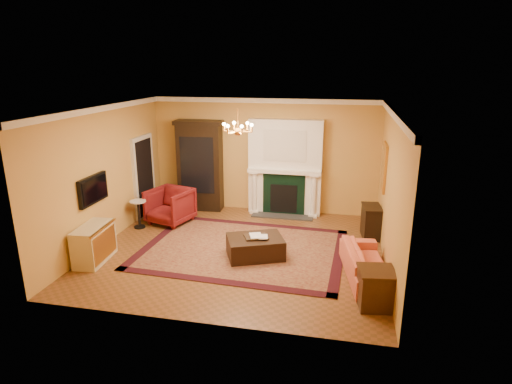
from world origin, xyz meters
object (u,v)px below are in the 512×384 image
(end_table, at_px, (376,289))
(console_table, at_px, (371,222))
(pedestal_table, at_px, (139,212))
(china_cabinet, at_px, (200,167))
(commode, at_px, (94,244))
(coral_sofa, at_px, (367,259))
(wingback_armchair, at_px, (170,204))
(leather_ottoman, at_px, (255,247))

(end_table, xyz_separation_m, console_table, (0.06, 3.03, 0.05))
(pedestal_table, distance_m, console_table, 5.51)
(china_cabinet, relative_size, end_table, 3.73)
(commode, bearing_deg, pedestal_table, 84.41)
(coral_sofa, relative_size, end_table, 3.04)
(wingback_armchair, height_order, pedestal_table, wingback_armchair)
(china_cabinet, height_order, wingback_armchair, china_cabinet)
(pedestal_table, height_order, coral_sofa, coral_sofa)
(wingback_armchair, distance_m, leather_ottoman, 2.93)
(pedestal_table, bearing_deg, end_table, -24.56)
(wingback_armchair, xyz_separation_m, commode, (-0.64, -2.36, -0.11))
(wingback_armchair, relative_size, end_table, 1.56)
(coral_sofa, relative_size, console_table, 2.64)
(coral_sofa, bearing_deg, leather_ottoman, 69.55)
(china_cabinet, xyz_separation_m, pedestal_table, (-1.01, -1.71, -0.76))
(commode, relative_size, leather_ottoman, 0.90)
(end_table, bearing_deg, wingback_armchair, 148.45)
(commode, bearing_deg, coral_sofa, -0.16)
(commode, relative_size, end_table, 1.61)
(pedestal_table, height_order, console_table, console_table)
(console_table, bearing_deg, china_cabinet, 158.74)
(pedestal_table, relative_size, leather_ottoman, 0.62)
(wingback_armchair, xyz_separation_m, leather_ottoman, (2.49, -1.51, -0.26))
(wingback_armchair, xyz_separation_m, end_table, (4.81, -2.95, -0.18))
(wingback_armchair, bearing_deg, leather_ottoman, -14.71)
(commode, xyz_separation_m, leather_ottoman, (3.14, 0.84, -0.15))
(leather_ottoman, bearing_deg, console_table, 11.13)
(coral_sofa, xyz_separation_m, console_table, (0.16, 2.02, -0.01))
(china_cabinet, distance_m, pedestal_table, 2.13)
(wingback_armchair, xyz_separation_m, coral_sofa, (4.71, -1.93, -0.12))
(china_cabinet, xyz_separation_m, commode, (-1.04, -3.60, -0.79))
(end_table, bearing_deg, pedestal_table, 155.44)
(commode, relative_size, console_table, 1.40)
(commode, bearing_deg, leather_ottoman, 10.36)
(console_table, bearing_deg, wingback_armchair, 174.22)
(commode, distance_m, console_table, 6.03)
(china_cabinet, relative_size, coral_sofa, 1.23)
(wingback_armchair, height_order, end_table, wingback_armchair)
(console_table, height_order, leather_ottoman, console_table)
(commode, xyz_separation_m, console_table, (5.51, 2.44, -0.02))
(pedestal_table, bearing_deg, wingback_armchair, 37.81)
(wingback_armchair, height_order, commode, wingback_armchair)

